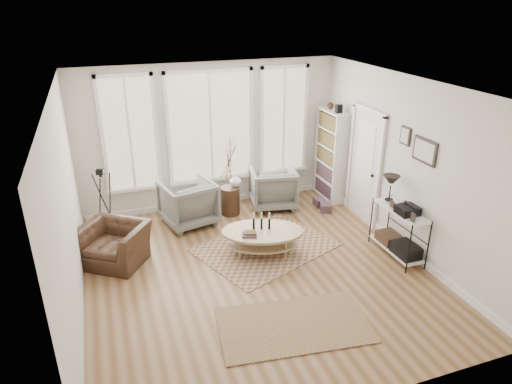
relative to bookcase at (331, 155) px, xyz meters
name	(u,v)px	position (x,y,z in m)	size (l,w,h in m)	color
room	(257,188)	(-2.42, -2.20, 0.47)	(5.50, 5.54, 2.90)	#8B6847
bay_window	(211,129)	(-2.44, 0.49, 0.65)	(4.14, 0.12, 2.24)	tan
door	(365,163)	(0.13, -1.08, 0.17)	(0.09, 1.06, 2.22)	silver
bookcase	(331,155)	(0.00, 0.00, 0.00)	(0.31, 0.85, 2.06)	white
low_shelf	(399,228)	(-0.06, -2.52, -0.44)	(0.38, 1.08, 1.30)	white
wall_art	(419,147)	(0.14, -2.49, 0.92)	(0.04, 0.88, 0.44)	black
rug_main	(265,247)	(-2.04, -1.57, -0.95)	(2.19, 1.65, 0.01)	brown
rug_runner	(294,325)	(-2.41, -3.61, -0.94)	(1.98, 1.10, 0.01)	brown
coffee_table	(262,236)	(-2.16, -1.73, -0.62)	(1.56, 1.24, 0.63)	tan
armchair_left	(188,203)	(-3.10, -0.21, -0.53)	(0.92, 0.95, 0.86)	slate
armchair_right	(273,187)	(-1.30, -0.03, -0.54)	(0.89, 0.92, 0.83)	slate
side_table	(230,178)	(-2.23, -0.08, -0.20)	(0.38, 0.38, 1.58)	#3B2417
vase	(235,180)	(-2.11, -0.04, -0.27)	(0.23, 0.23, 0.24)	silver
accent_chair	(114,244)	(-4.52, -1.17, -0.63)	(1.00, 0.88, 0.65)	#3B2417
tripod_camera	(105,205)	(-4.59, -0.18, -0.37)	(0.45, 0.45, 1.27)	black
book_stack_near	(319,202)	(-0.39, -0.34, -0.87)	(0.20, 0.25, 0.16)	brown
book_stack_far	(326,207)	(-0.39, -0.62, -0.87)	(0.21, 0.26, 0.17)	brown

